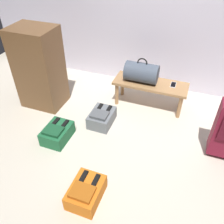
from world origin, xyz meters
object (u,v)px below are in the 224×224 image
at_px(backpack_grey, 102,117).
at_px(backpack_orange, 86,192).
at_px(duffel_bag_slate, 141,72).
at_px(cell_phone, 173,85).
at_px(backpack_green, 57,133).
at_px(side_cabinet, 39,68).
at_px(bench, 150,86).

distance_m(backpack_grey, backpack_orange, 1.10).
bearing_deg(backpack_orange, duffel_bag_slate, 87.83).
bearing_deg(backpack_grey, cell_phone, 40.06).
xyz_separation_m(duffel_bag_slate, backpack_orange, (-0.06, -1.66, -0.41)).
distance_m(cell_phone, backpack_green, 1.63).
xyz_separation_m(backpack_green, side_cabinet, (-0.56, 0.61, 0.46)).
height_order(duffel_bag_slate, cell_phone, duffel_bag_slate).
bearing_deg(duffel_bag_slate, cell_phone, 6.33).
xyz_separation_m(bench, cell_phone, (0.30, 0.05, 0.06)).
height_order(bench, cell_phone, cell_phone).
distance_m(cell_phone, side_cabinet, 1.80).
relative_size(bench, side_cabinet, 0.91).
distance_m(cell_phone, backpack_grey, 1.05).
bearing_deg(backpack_orange, cell_phone, 73.79).
xyz_separation_m(bench, duffel_bag_slate, (-0.14, 0.00, 0.19)).
height_order(backpack_grey, backpack_green, same).
distance_m(backpack_green, side_cabinet, 0.94).
xyz_separation_m(cell_phone, backpack_orange, (-0.50, -1.71, -0.29)).
relative_size(bench, backpack_orange, 2.63).
relative_size(backpack_orange, side_cabinet, 0.35).
bearing_deg(backpack_green, backpack_grey, 49.41).
xyz_separation_m(backpack_orange, backpack_green, (-0.67, 0.61, 0.00)).
bearing_deg(side_cabinet, backpack_green, -47.50).
xyz_separation_m(backpack_orange, side_cabinet, (-1.22, 1.21, 0.46)).
xyz_separation_m(backpack_grey, side_cabinet, (-0.95, 0.15, 0.46)).
xyz_separation_m(duffel_bag_slate, backpack_grey, (-0.34, -0.60, -0.41)).
distance_m(bench, duffel_bag_slate, 0.23).
bearing_deg(cell_phone, side_cabinet, -163.82).
height_order(bench, backpack_grey, bench).
bearing_deg(backpack_green, duffel_bag_slate, 55.41).
height_order(cell_phone, backpack_grey, cell_phone).
bearing_deg(side_cabinet, duffel_bag_slate, 19.33).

